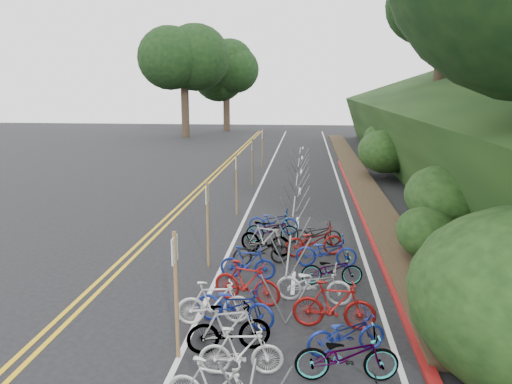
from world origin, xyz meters
The scene contains 9 objects.
ground centered at (0.00, 0.00, 0.00)m, with size 120.00×120.00×0.00m, color black.
road_markings centered at (0.63, 10.10, 0.00)m, with size 7.47×80.00×0.01m.
red_curb centered at (5.70, 12.00, 0.05)m, with size 0.25×28.00×0.10m, color maroon.
embankment centered at (12.96, 19.04, 2.57)m, with size 14.30×48.14×9.11m.
bike_racks_rest centered at (3.00, 13.00, 0.85)m, with size 1.14×23.00×1.17m.
signpost_near centered at (0.98, 0.01, 1.45)m, with size 0.08×0.40×2.54m.
signposts_rest centered at (0.60, 14.00, 1.43)m, with size 0.08×18.40×2.50m.
bike_front centered at (1.43, 1.45, 0.50)m, with size 1.67×0.47×1.00m, color beige.
bike_valet centered at (3.02, 2.78, 0.48)m, with size 3.46×13.30×1.08m.
Camera 1 is at (3.36, -8.60, 5.16)m, focal length 35.00 mm.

